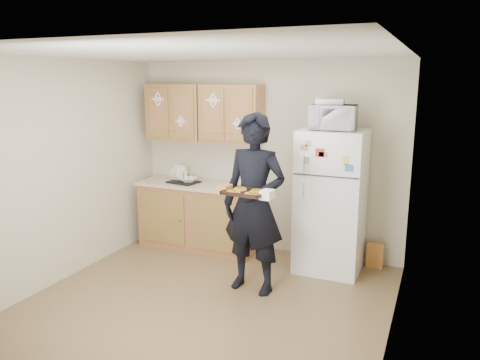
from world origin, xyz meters
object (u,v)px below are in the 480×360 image
microwave (333,117)px  dish_rack (184,177)px  refrigerator (331,201)px  baking_tray (245,193)px  person (254,204)px

microwave → dish_rack: bearing=174.9°
refrigerator → dish_rack: 2.01m
refrigerator → baking_tray: refrigerator is taller
dish_rack → baking_tray: bearing=-40.2°
refrigerator → dish_rack: size_ratio=4.38×
person → baking_tray: 0.36m
person → dish_rack: (-1.37, 0.89, 0.01)m
person → dish_rack: size_ratio=4.99×
refrigerator → person: 1.10m
refrigerator → person: bearing=-125.0°
refrigerator → person: (-0.63, -0.90, 0.12)m
person → dish_rack: 1.64m
baking_tray → microwave: microwave is taller
baking_tray → person: bearing=100.1°
dish_rack → person: bearing=-32.8°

